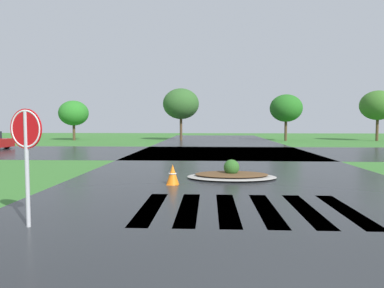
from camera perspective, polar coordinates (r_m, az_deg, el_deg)
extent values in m
cube|color=#232628|center=(13.28, 6.58, -5.16)|extent=(11.54, 80.00, 0.01)
cube|color=#232628|center=(23.41, 4.96, -1.36)|extent=(90.00, 10.38, 0.01)
cube|color=white|center=(8.46, -6.76, -10.21)|extent=(0.45, 3.19, 0.01)
cube|color=white|center=(8.36, -0.57, -10.35)|extent=(0.45, 3.19, 0.01)
cube|color=white|center=(8.36, 5.70, -10.38)|extent=(0.45, 3.19, 0.01)
cube|color=white|center=(8.45, 11.91, -10.28)|extent=(0.45, 3.19, 0.01)
cube|color=white|center=(8.64, 17.91, -10.08)|extent=(0.45, 3.19, 0.01)
cube|color=white|center=(8.91, 23.59, -9.78)|extent=(0.45, 3.19, 0.01)
cylinder|color=#B2B5BA|center=(7.43, -25.12, -3.81)|extent=(0.08, 0.08, 2.21)
cylinder|color=red|center=(7.37, -25.28, 2.25)|extent=(0.73, 0.26, 0.76)
torus|color=white|center=(7.37, -25.28, 2.25)|extent=(0.71, 0.26, 0.73)
ellipsoid|color=#9E9B93|center=(12.73, 6.40, -5.28)|extent=(3.19, 1.96, 0.12)
ellipsoid|color=brown|center=(12.72, 6.41, -4.88)|extent=(2.61, 1.60, 0.10)
sphere|color=#2D6023|center=(12.68, 6.41, -3.76)|extent=(0.56, 0.56, 0.56)
cylinder|color=black|center=(30.42, -27.79, -0.02)|extent=(0.65, 0.27, 0.64)
cone|color=orange|center=(11.39, -3.15, -4.95)|extent=(0.42, 0.42, 0.66)
torus|color=white|center=(11.39, -3.15, -4.79)|extent=(0.26, 0.26, 0.04)
cube|color=orange|center=(11.44, -3.14, -6.50)|extent=(0.36, 0.36, 0.03)
cylinder|color=#4C3823|center=(40.84, -18.55, 1.88)|extent=(0.28, 0.28, 1.86)
ellipsoid|color=#2A7825|center=(40.84, -18.60, 4.76)|extent=(3.21, 3.21, 2.73)
cylinder|color=#4C3823|center=(38.68, -1.79, 2.54)|extent=(0.28, 0.28, 2.62)
ellipsoid|color=#305D28|center=(38.72, -1.80, 6.52)|extent=(3.93, 3.93, 3.34)
cylinder|color=#4C3823|center=(38.82, 14.92, 2.18)|extent=(0.28, 0.28, 2.29)
ellipsoid|color=#24671F|center=(38.84, 14.97, 5.63)|extent=(3.42, 3.42, 2.90)
cylinder|color=#4C3823|center=(42.19, 27.76, 2.13)|extent=(0.28, 0.28, 2.49)
ellipsoid|color=#366A25|center=(42.22, 27.86, 5.56)|extent=(3.66, 3.66, 3.11)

